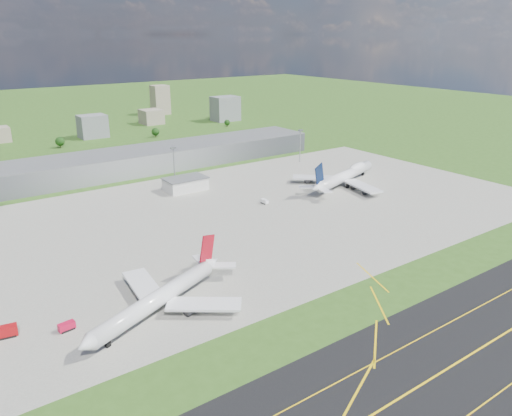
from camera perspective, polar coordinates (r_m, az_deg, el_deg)
ground at (r=367.98m, az=-13.08°, el=3.59°), size 1400.00×1400.00×0.00m
taxiway at (r=178.56m, az=23.39°, el=-15.08°), size 1400.00×60.00×0.06m
apron at (r=279.07m, az=-2.23°, el=-0.90°), size 360.00×190.00×0.08m
terminal at (r=379.64m, az=-14.06°, el=5.16°), size 300.00×42.00×15.00m
ops_building at (r=327.15m, az=-8.06°, el=2.70°), size 26.00×16.00×8.00m
mast_center at (r=336.59m, az=-9.38°, el=5.51°), size 3.50×2.00×25.90m
mast_east at (r=396.27m, az=5.08°, el=7.75°), size 3.50×2.00×25.90m
airliner_red_twin at (r=187.89m, az=-10.75°, el=-9.98°), size 69.79×52.65×20.21m
airliner_blue_quad at (r=341.85m, az=10.20°, el=3.67°), size 81.89×62.76×21.96m
fire_truck at (r=191.16m, az=-26.91°, el=-12.57°), size 9.21×4.63×3.87m
crash_tender at (r=186.83m, az=-20.82°, el=-12.57°), size 5.83×3.13×2.95m
tug_yellow at (r=218.44m, az=-5.55°, el=-6.69°), size 3.73×2.93×1.66m
van_white_near at (r=298.45m, az=0.98°, el=0.73°), size 2.55×5.34×2.67m
van_white_far at (r=339.96m, az=10.44°, el=2.73°), size 5.62×4.22×2.61m
bldg_c at (r=519.69m, az=-18.17°, el=8.86°), size 26.00×20.00×22.00m
bldg_ce at (r=585.09m, az=-11.87°, el=10.17°), size 22.00×24.00×16.00m
bldg_e at (r=595.21m, az=-3.53°, el=11.27°), size 30.00×22.00×28.00m
bldg_tall_e at (r=654.27m, az=-10.89°, el=12.04°), size 20.00×18.00×36.00m
tree_c at (r=481.49m, az=-21.50°, el=7.10°), size 8.10×8.10×9.90m
tree_e at (r=505.88m, az=-11.43°, el=8.54°), size 7.65×7.65×9.35m
tree_far_e at (r=556.83m, az=-3.32°, el=9.73°), size 6.30×6.30×7.70m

